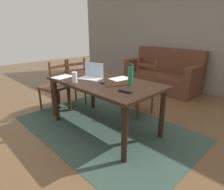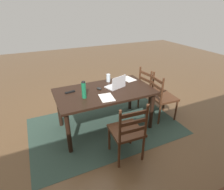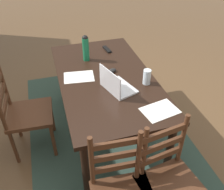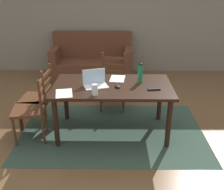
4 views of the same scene
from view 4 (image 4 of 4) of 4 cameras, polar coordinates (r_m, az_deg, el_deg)
ground_plane at (r=4.04m, az=0.10°, el=-7.78°), size 14.00×14.00×0.00m
area_rug at (r=4.03m, az=0.10°, el=-7.75°), size 2.71×1.74×0.01m
wall_back at (r=6.40m, az=0.37°, el=17.04°), size 8.00×0.12×2.70m
dining_table at (r=3.73m, az=0.10°, el=0.87°), size 1.66×0.92×0.75m
chair_left_near at (r=3.83m, az=-16.94°, el=-2.87°), size 0.50×0.50×0.95m
chair_left_far at (r=4.14m, az=-15.55°, el=-0.62°), size 0.47×0.47×0.95m
chair_far_head at (r=4.58m, az=0.23°, el=2.69°), size 0.46×0.46×0.95m
couch at (r=6.16m, az=-4.29°, el=7.23°), size 1.80×0.80×1.00m
laptop at (r=3.66m, az=-3.69°, el=2.85°), size 0.37×0.31×0.23m
water_bottle at (r=3.77m, az=6.15°, el=4.87°), size 0.07×0.07×0.29m
drinking_glass at (r=3.36m, az=-3.74°, el=1.13°), size 0.07×0.07×0.15m
computer_mouse at (r=3.61m, az=1.17°, el=1.89°), size 0.10×0.12×0.03m
tv_remote at (r=3.58m, az=9.06°, el=1.22°), size 0.17×0.07×0.02m
paper_stack_left at (r=3.48m, az=-10.33°, el=0.36°), size 0.26×0.33×0.00m
paper_stack_right at (r=3.94m, az=1.18°, el=3.56°), size 0.24×0.32×0.00m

